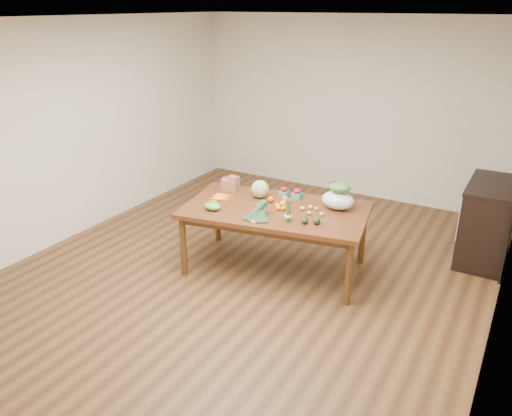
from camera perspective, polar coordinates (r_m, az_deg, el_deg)
The scene contains 26 objects.
floor at distance 5.73m, azimuth -0.58°, elevation -7.19°, with size 6.00×6.00×0.00m, color brown.
ceiling at distance 4.99m, azimuth -0.71°, elevation 20.89°, with size 5.00×6.00×0.02m, color white.
room_walls at distance 5.20m, azimuth -0.64°, elevation 5.85°, with size 5.02×6.02×2.70m.
dining_table at distance 5.62m, azimuth 2.20°, elevation -3.52°, with size 1.98×1.10×0.75m, color #572A14.
cabinet at distance 6.40m, azimuth 24.88°, elevation -1.44°, with size 0.52×1.02×0.94m, color black.
dish_towel at distance 6.16m, azimuth 22.35°, elevation -1.13°, with size 0.02×0.28×0.45m, color white.
paper_bag at distance 5.96m, azimuth -3.03°, elevation 2.81°, with size 0.24×0.20×0.17m, color brown, non-canonical shape.
cabbage at distance 5.73m, azimuth 0.46°, elevation 2.18°, with size 0.21×0.21×0.21m, color #9DC16F.
strawberry_basket_a at distance 5.81m, azimuth 3.23°, elevation 1.81°, with size 0.09×0.09×0.09m, color red, non-canonical shape.
strawberry_basket_b at distance 5.75m, azimuth 4.72°, elevation 1.58°, with size 0.10×0.10×0.09m, color red, non-canonical shape.
orange_a at distance 5.61m, azimuth 1.69°, elevation 1.00°, with size 0.07×0.07×0.07m, color #FF620F.
orange_b at distance 5.63m, azimuth 3.31°, elevation 1.07°, with size 0.07×0.07×0.07m, color #F55E0F.
orange_c at distance 5.46m, azimuth 3.21°, elevation 0.48°, with size 0.09×0.09×0.09m, color orange.
mandarin_cluster at distance 5.44m, azimuth 2.96°, elevation 0.33°, with size 0.18×0.18×0.08m, color orange, non-canonical shape.
carrots at distance 5.74m, azimuth -3.76°, elevation 1.25°, with size 0.22×0.22×0.03m, color #FCA115, non-canonical shape.
snap_pea_bag at distance 5.42m, azimuth -4.99°, elevation 0.21°, with size 0.19×0.14×0.09m, color #56AE3A.
kale_bunch at distance 5.15m, azimuth 0.10°, elevation -0.48°, with size 0.32×0.40×0.16m, color #153119, non-canonical shape.
asparagus_bundle at distance 5.09m, azimuth 3.72°, elevation -0.27°, with size 0.08×0.08×0.25m, color #4E883E, non-canonical shape.
potato_a at distance 5.41m, azimuth 5.32°, elevation -0.04°, with size 0.06×0.05×0.05m, color tan.
potato_b at distance 5.31m, azimuth 6.10°, elevation -0.56°, with size 0.05×0.05×0.04m, color tan.
potato_c at distance 5.43m, azimuth 6.91°, elevation -0.07°, with size 0.05×0.04×0.04m, color tan.
potato_d at distance 5.47m, azimuth 6.26°, elevation 0.12°, with size 0.05×0.04×0.04m, color #CDBA76.
potato_e at distance 5.30m, azimuth 7.51°, elevation -0.69°, with size 0.05×0.04×0.04m, color #D3BC7A.
avocado_a at distance 5.10m, azimuth 5.58°, elevation -1.40°, with size 0.07×0.10×0.07m, color black.
avocado_b at distance 5.10m, azimuth 6.95°, elevation -1.41°, with size 0.07×0.11×0.07m, color black.
salad_bag at distance 5.47m, azimuth 9.35°, elevation 1.27°, with size 0.36×0.27×0.28m, color silver, non-canonical shape.
Camera 1 is at (2.55, -4.29, 2.83)m, focal length 35.00 mm.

